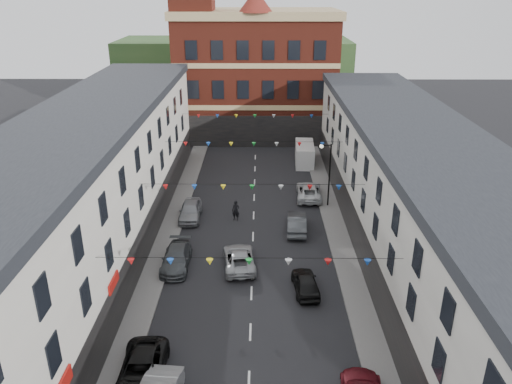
{
  "coord_description": "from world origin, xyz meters",
  "views": [
    {
      "loc": [
        0.52,
        -27.92,
        19.03
      ],
      "look_at": [
        0.25,
        7.29,
        4.24
      ],
      "focal_mm": 35.0,
      "sensor_mm": 36.0,
      "label": 1
    }
  ],
  "objects_px": {
    "street_lamp": "(327,167)",
    "car_left_c": "(142,370)",
    "car_right_d": "(306,283)",
    "moving_car": "(239,258)",
    "car_left_e": "(190,210)",
    "car_left_d": "(176,258)",
    "pedestrian": "(236,211)",
    "car_right_e": "(297,223)",
    "white_van": "(305,154)",
    "car_right_f": "(309,191)"
  },
  "relations": [
    {
      "from": "street_lamp",
      "to": "car_left_c",
      "type": "relative_size",
      "value": 1.22
    },
    {
      "from": "car_right_e",
      "to": "car_right_f",
      "type": "bearing_deg",
      "value": -100.1
    },
    {
      "from": "car_right_f",
      "to": "pedestrian",
      "type": "distance_m",
      "value": 8.35
    },
    {
      "from": "car_left_d",
      "to": "white_van",
      "type": "distance_m",
      "value": 25.07
    },
    {
      "from": "car_left_c",
      "to": "car_left_e",
      "type": "height_order",
      "value": "car_left_e"
    },
    {
      "from": "street_lamp",
      "to": "car_left_d",
      "type": "distance_m",
      "value": 16.39
    },
    {
      "from": "car_left_e",
      "to": "car_right_d",
      "type": "xyz_separation_m",
      "value": [
        9.1,
        -11.13,
        -0.1
      ]
    },
    {
      "from": "car_right_e",
      "to": "car_right_f",
      "type": "xyz_separation_m",
      "value": [
        1.63,
        6.93,
        -0.03
      ]
    },
    {
      "from": "street_lamp",
      "to": "car_left_e",
      "type": "height_order",
      "value": "street_lamp"
    },
    {
      "from": "moving_car",
      "to": "car_right_f",
      "type": "bearing_deg",
      "value": -122.34
    },
    {
      "from": "car_left_c",
      "to": "car_left_e",
      "type": "distance_m",
      "value": 19.34
    },
    {
      "from": "car_left_c",
      "to": "car_left_d",
      "type": "height_order",
      "value": "same"
    },
    {
      "from": "car_left_e",
      "to": "pedestrian",
      "type": "xyz_separation_m",
      "value": [
        3.98,
        -0.31,
        0.15
      ]
    },
    {
      "from": "street_lamp",
      "to": "moving_car",
      "type": "bearing_deg",
      "value": -125.24
    },
    {
      "from": "street_lamp",
      "to": "car_left_c",
      "type": "xyz_separation_m",
      "value": [
        -12.05,
        -21.95,
        -3.22
      ]
    },
    {
      "from": "car_left_c",
      "to": "pedestrian",
      "type": "relative_size",
      "value": 2.73
    },
    {
      "from": "car_left_e",
      "to": "moving_car",
      "type": "bearing_deg",
      "value": -60.97
    },
    {
      "from": "car_right_d",
      "to": "pedestrian",
      "type": "height_order",
      "value": "pedestrian"
    },
    {
      "from": "street_lamp",
      "to": "car_left_c",
      "type": "bearing_deg",
      "value": -118.77
    },
    {
      "from": "street_lamp",
      "to": "white_van",
      "type": "xyz_separation_m",
      "value": [
        -0.95,
        11.82,
        -2.75
      ]
    },
    {
      "from": "car_right_e",
      "to": "moving_car",
      "type": "bearing_deg",
      "value": 54.43
    },
    {
      "from": "car_left_c",
      "to": "car_right_f",
      "type": "relative_size",
      "value": 0.99
    },
    {
      "from": "car_left_c",
      "to": "moving_car",
      "type": "distance_m",
      "value": 12.23
    },
    {
      "from": "car_right_f",
      "to": "car_left_e",
      "type": "bearing_deg",
      "value": 26.1
    },
    {
      "from": "car_left_c",
      "to": "white_van",
      "type": "bearing_deg",
      "value": 70.14
    },
    {
      "from": "car_right_f",
      "to": "car_right_e",
      "type": "bearing_deg",
      "value": 79.68
    },
    {
      "from": "car_right_d",
      "to": "moving_car",
      "type": "xyz_separation_m",
      "value": [
        -4.54,
        3.13,
        -0.0
      ]
    },
    {
      "from": "street_lamp",
      "to": "moving_car",
      "type": "distance_m",
      "value": 13.38
    },
    {
      "from": "white_van",
      "to": "pedestrian",
      "type": "relative_size",
      "value": 2.88
    },
    {
      "from": "car_right_e",
      "to": "car_left_d",
      "type": "bearing_deg",
      "value": 35.34
    },
    {
      "from": "car_left_d",
      "to": "car_right_f",
      "type": "xyz_separation_m",
      "value": [
        10.71,
        12.65,
        0.0
      ]
    },
    {
      "from": "car_left_d",
      "to": "car_right_e",
      "type": "height_order",
      "value": "car_right_e"
    },
    {
      "from": "car_left_d",
      "to": "car_left_e",
      "type": "height_order",
      "value": "car_left_e"
    },
    {
      "from": "car_right_e",
      "to": "white_van",
      "type": "height_order",
      "value": "white_van"
    },
    {
      "from": "car_left_c",
      "to": "pedestrian",
      "type": "distance_m",
      "value": 19.44
    },
    {
      "from": "car_right_d",
      "to": "moving_car",
      "type": "distance_m",
      "value": 5.51
    },
    {
      "from": "car_left_c",
      "to": "pedestrian",
      "type": "bearing_deg",
      "value": 76.53
    },
    {
      "from": "car_right_d",
      "to": "moving_car",
      "type": "height_order",
      "value": "car_right_d"
    },
    {
      "from": "car_right_f",
      "to": "car_left_d",
      "type": "bearing_deg",
      "value": 52.65
    },
    {
      "from": "car_left_c",
      "to": "car_left_e",
      "type": "relative_size",
      "value": 1.11
    },
    {
      "from": "car_left_e",
      "to": "moving_car",
      "type": "distance_m",
      "value": 9.21
    },
    {
      "from": "street_lamp",
      "to": "car_right_e",
      "type": "relative_size",
      "value": 1.37
    },
    {
      "from": "white_van",
      "to": "car_left_e",
      "type": "bearing_deg",
      "value": -124.87
    },
    {
      "from": "car_left_d",
      "to": "moving_car",
      "type": "height_order",
      "value": "car_left_d"
    },
    {
      "from": "car_right_f",
      "to": "moving_car",
      "type": "relative_size",
      "value": 1.05
    },
    {
      "from": "car_left_c",
      "to": "car_left_e",
      "type": "bearing_deg",
      "value": 88.33
    },
    {
      "from": "car_right_d",
      "to": "moving_car",
      "type": "bearing_deg",
      "value": -39.3
    },
    {
      "from": "car_left_d",
      "to": "pedestrian",
      "type": "bearing_deg",
      "value": 62.99
    },
    {
      "from": "street_lamp",
      "to": "car_right_e",
      "type": "height_order",
      "value": "street_lamp"
    },
    {
      "from": "car_right_d",
      "to": "car_right_f",
      "type": "bearing_deg",
      "value": -100.61
    }
  ]
}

